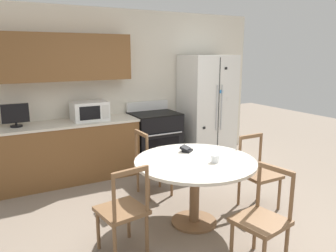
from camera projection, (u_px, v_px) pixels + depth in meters
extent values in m
plane|color=gray|center=(212.00, 233.00, 3.54)|extent=(14.00, 14.00, 0.00)
cube|color=silver|center=(121.00, 89.00, 5.53)|extent=(5.20, 0.10, 2.60)
cube|color=brown|center=(54.00, 57.00, 4.71)|extent=(2.23, 0.34, 0.68)
cube|color=brown|center=(63.00, 153.00, 4.90)|extent=(2.23, 0.62, 0.86)
cube|color=beige|center=(61.00, 124.00, 4.80)|extent=(2.25, 0.64, 0.03)
cube|color=white|center=(207.00, 107.00, 5.95)|extent=(0.89, 0.69, 1.87)
cube|color=#333333|center=(219.00, 110.00, 5.65)|extent=(0.01, 0.01, 1.79)
cylinder|color=silver|center=(217.00, 108.00, 5.60)|extent=(0.02, 0.02, 0.78)
cylinder|color=silver|center=(222.00, 108.00, 5.65)|extent=(0.02, 0.02, 0.78)
cube|color=#338CD8|center=(221.00, 92.00, 5.59)|extent=(0.07, 0.02, 0.05)
cube|color=white|center=(228.00, 99.00, 5.69)|extent=(0.06, 0.01, 0.05)
cube|color=black|center=(204.00, 128.00, 5.57)|extent=(0.05, 0.01, 0.04)
cube|color=black|center=(226.00, 68.00, 5.55)|extent=(0.05, 0.01, 0.04)
cube|color=black|center=(155.00, 140.00, 5.58)|extent=(0.78, 0.64, 0.90)
cube|color=black|center=(164.00, 150.00, 5.33)|extent=(0.56, 0.01, 0.40)
cylinder|color=silver|center=(165.00, 134.00, 5.25)|extent=(0.64, 0.02, 0.02)
cube|color=black|center=(155.00, 114.00, 5.48)|extent=(0.78, 0.64, 0.02)
cube|color=white|center=(147.00, 106.00, 5.71)|extent=(0.78, 0.06, 0.16)
cube|color=white|center=(90.00, 111.00, 4.98)|extent=(0.53, 0.40, 0.28)
cube|color=black|center=(90.00, 113.00, 4.79)|extent=(0.30, 0.01, 0.20)
cube|color=silver|center=(106.00, 112.00, 4.90)|extent=(0.11, 0.01, 0.21)
cylinder|color=black|center=(16.00, 126.00, 4.54)|extent=(0.16, 0.16, 0.02)
cylinder|color=black|center=(16.00, 124.00, 4.53)|extent=(0.03, 0.03, 0.04)
cube|color=black|center=(15.00, 113.00, 4.50)|extent=(0.35, 0.05, 0.26)
cylinder|color=beige|center=(195.00, 161.00, 3.60)|extent=(1.34, 1.34, 0.03)
cylinder|color=brown|center=(194.00, 192.00, 3.68)|extent=(0.11, 0.11, 0.70)
cylinder|color=brown|center=(194.00, 221.00, 3.75)|extent=(0.52, 0.52, 0.03)
cube|color=brown|center=(260.00, 175.00, 4.04)|extent=(0.42, 0.42, 0.04)
cylinder|color=brown|center=(279.00, 194.00, 4.02)|extent=(0.04, 0.04, 0.41)
cylinder|color=brown|center=(258.00, 200.00, 3.86)|extent=(0.04, 0.04, 0.41)
cylinder|color=brown|center=(259.00, 184.00, 4.32)|extent=(0.04, 0.04, 0.41)
cylinder|color=brown|center=(239.00, 189.00, 4.16)|extent=(0.04, 0.04, 0.41)
cylinder|color=brown|center=(260.00, 150.00, 4.23)|extent=(0.04, 0.04, 0.45)
cylinder|color=brown|center=(240.00, 154.00, 4.07)|extent=(0.04, 0.04, 0.45)
cube|color=brown|center=(251.00, 136.00, 4.11)|extent=(0.34, 0.04, 0.04)
cube|color=brown|center=(154.00, 164.00, 4.43)|extent=(0.42, 0.42, 0.04)
cylinder|color=brown|center=(160.00, 174.00, 4.71)|extent=(0.04, 0.04, 0.41)
cylinder|color=brown|center=(172.00, 181.00, 4.42)|extent=(0.04, 0.04, 0.41)
cylinder|color=brown|center=(138.00, 178.00, 4.55)|extent=(0.04, 0.04, 0.41)
cylinder|color=brown|center=(149.00, 186.00, 4.25)|extent=(0.04, 0.04, 0.41)
cylinder|color=brown|center=(136.00, 146.00, 4.43)|extent=(0.04, 0.04, 0.45)
cylinder|color=brown|center=(147.00, 152.00, 4.14)|extent=(0.04, 0.04, 0.45)
cube|color=brown|center=(141.00, 133.00, 4.24)|extent=(0.04, 0.34, 0.04)
cube|color=brown|center=(122.00, 210.00, 3.13)|extent=(0.48, 0.48, 0.04)
cylinder|color=brown|center=(98.00, 230.00, 3.21)|extent=(0.04, 0.04, 0.41)
cylinder|color=brown|center=(129.00, 219.00, 3.41)|extent=(0.04, 0.04, 0.41)
cylinder|color=brown|center=(115.00, 246.00, 2.94)|extent=(0.04, 0.04, 0.41)
cylinder|color=brown|center=(147.00, 233.00, 3.14)|extent=(0.04, 0.04, 0.41)
cylinder|color=brown|center=(114.00, 198.00, 2.83)|extent=(0.04, 0.04, 0.45)
cylinder|color=brown|center=(147.00, 188.00, 3.03)|extent=(0.04, 0.04, 0.45)
cube|color=brown|center=(131.00, 171.00, 2.88)|extent=(0.35, 0.09, 0.04)
cube|color=brown|center=(260.00, 221.00, 2.92)|extent=(0.49, 0.49, 0.04)
cylinder|color=brown|center=(232.00, 242.00, 3.00)|extent=(0.04, 0.04, 0.41)
cylinder|color=brown|center=(286.00, 245.00, 2.95)|extent=(0.04, 0.04, 0.41)
cylinder|color=brown|center=(255.00, 230.00, 3.21)|extent=(0.04, 0.04, 0.41)
cylinder|color=brown|center=(292.00, 197.00, 2.86)|extent=(0.04, 0.04, 0.45)
cylinder|color=brown|center=(259.00, 185.00, 3.12)|extent=(0.04, 0.04, 0.45)
cube|color=brown|center=(276.00, 169.00, 2.94)|extent=(0.10, 0.35, 0.04)
cylinder|color=silver|center=(215.00, 159.00, 3.51)|extent=(0.09, 0.09, 0.08)
cylinder|color=red|center=(215.00, 160.00, 3.51)|extent=(0.08, 0.08, 0.04)
cube|color=black|center=(187.00, 151.00, 3.89)|extent=(0.15, 0.15, 0.03)
cube|color=black|center=(185.00, 148.00, 3.90)|extent=(0.16, 0.15, 0.06)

